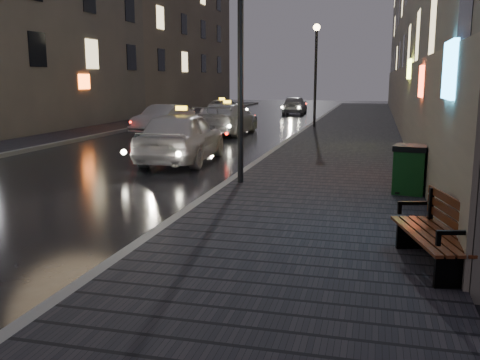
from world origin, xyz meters
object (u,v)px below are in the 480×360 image
Objects in this scene: bench at (439,232)px; taxi_near at (182,136)px; car_left_mid at (163,119)px; car_far at (295,105)px; lamp_far at (316,62)px; taxi_mid at (227,119)px; taxi_far at (222,110)px; lamp_near at (241,43)px; trash_bin at (410,169)px.

bench is 11.22m from taxi_near.
car_left_mid is 1.03× the size of car_far.
bench is (4.07, -21.13, -2.86)m from lamp_far.
taxi_mid is 1.25× the size of car_far.
taxi_mid is at bearing -78.81° from taxi_far.
car_far is at bearing 103.32° from lamp_far.
taxi_far is (-10.42, 25.44, 0.04)m from bench.
car_left_mid is at bearing 72.87° from car_far.
lamp_near reaches higher than taxi_near.
taxi_far is at bearing 145.85° from lamp_far.
taxi_far is at bearing 97.59° from bench.
taxi_far is (-6.35, 20.31, -2.82)m from lamp_near.
lamp_far is 8.18m from taxi_far.
lamp_near is at bearing 107.92° from taxi_mid.
taxi_near is at bearing -103.16° from lamp_far.
lamp_near is at bearing 113.74° from bench.
lamp_far is 1.03× the size of taxi_mid.
taxi_mid reaches higher than taxi_far.
bench is 19.40m from taxi_mid.
car_left_mid is at bearing 8.38° from taxi_mid.
lamp_near is 5.37m from taxi_near.
lamp_near is 7.15m from bench.
lamp_far is at bearing -137.41° from taxi_mid.
trash_bin is at bearing 122.10° from taxi_mid.
lamp_far is 1.29× the size of car_far.
lamp_near is at bearing -90.00° from lamp_far.
taxi_near is at bearing 113.62° from bench.
taxi_mid is (-3.84, 12.58, -2.75)m from lamp_near.
taxi_mid is at bearing 83.85° from car_far.
lamp_far reaches higher than taxi_near.
bench is at bearing 124.55° from taxi_near.
bench is at bearing -79.09° from trash_bin.
taxi_near is 1.02× the size of taxi_far.
car_left_mid reaches higher than taxi_far.
lamp_far is 1.10× the size of taxi_far.
lamp_near is 1.08× the size of taxi_near.
bench is 0.41× the size of taxi_far.
taxi_near is at bearing 97.08° from taxi_mid.
bench is 33.88m from car_far.
trash_bin is at bearing -76.38° from lamp_far.
trash_bin is 29.14m from car_far.
taxi_far is at bearing 63.16° from car_far.
lamp_near is at bearing -174.88° from trash_bin.
car_left_mid is at bearing -151.28° from lamp_far.
taxi_near reaches higher than car_far.
bench is 0.40× the size of taxi_near.
taxi_mid is (-7.79, 12.88, 0.04)m from trash_bin.
car_left_mid is at bearing -67.89° from taxi_near.
lamp_far reaches higher than car_far.
car_far is at bearing 82.27° from car_left_mid.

